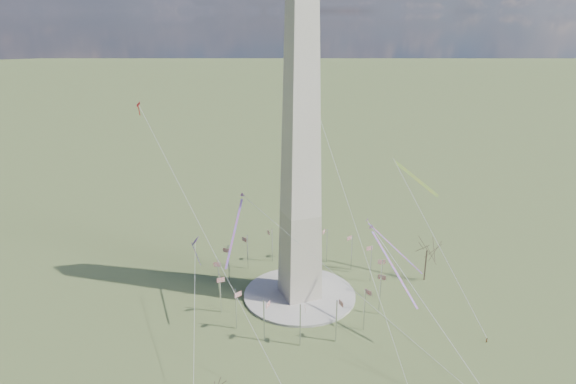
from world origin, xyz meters
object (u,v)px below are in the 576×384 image
object	(u,v)px
kite_delta_black	(396,161)
washington_monument	(301,152)
tree_near	(427,248)
person_east	(487,340)

from	to	relation	value
kite_delta_black	washington_monument	bearing A→B (deg)	-42.81
washington_monument	tree_near	world-z (taller)	washington_monument
tree_near	person_east	distance (m)	38.04
person_east	kite_delta_black	size ratio (longest dim) A/B	0.10
tree_near	washington_monument	bearing A→B (deg)	172.22
person_east	washington_monument	bearing A→B (deg)	-54.10
kite_delta_black	person_east	bearing A→B (deg)	46.30
tree_near	person_east	size ratio (longest dim) A/B	10.94
washington_monument	kite_delta_black	world-z (taller)	washington_monument
tree_near	kite_delta_black	bearing A→B (deg)	132.72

